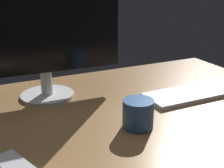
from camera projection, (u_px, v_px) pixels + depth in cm
name	position (u px, v px, depth cm)	size (l,w,h in cm)	color
desk	(102.00, 120.00, 90.13)	(140.00, 84.00, 2.00)	olive
monitor	(43.00, 35.00, 97.46)	(52.52, 18.30, 38.75)	silver
keyboard	(195.00, 93.00, 105.96)	(36.50, 13.06, 1.41)	white
coffee_mug	(138.00, 114.00, 82.29)	(8.65, 8.65, 8.08)	#28518C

